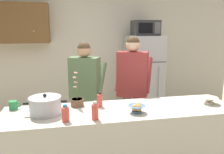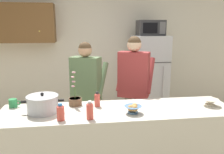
# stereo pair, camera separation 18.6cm
# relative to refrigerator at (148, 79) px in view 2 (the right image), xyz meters

# --- Properties ---
(back_wall_unit) EXTENTS (6.00, 0.48, 2.60)m
(back_wall_unit) POSITION_rel_refrigerator_xyz_m (-1.14, 0.41, 0.56)
(back_wall_unit) COLOR silver
(back_wall_unit) RESTS_ON ground
(kitchen_island) EXTENTS (2.59, 0.68, 0.92)m
(kitchen_island) POSITION_rel_refrigerator_xyz_m (-0.89, -1.85, -0.37)
(kitchen_island) COLOR beige
(kitchen_island) RESTS_ON ground
(refrigerator) EXTENTS (0.64, 0.68, 1.66)m
(refrigerator) POSITION_rel_refrigerator_xyz_m (0.00, 0.00, 0.00)
(refrigerator) COLOR #B7BABF
(refrigerator) RESTS_ON ground
(microwave) EXTENTS (0.48, 0.37, 0.28)m
(microwave) POSITION_rel_refrigerator_xyz_m (0.00, -0.02, 0.97)
(microwave) COLOR #2D2D30
(microwave) RESTS_ON refrigerator
(person_near_pot) EXTENTS (0.60, 0.56, 1.62)m
(person_near_pot) POSITION_rel_refrigerator_xyz_m (-1.23, -1.04, 0.18)
(person_near_pot) COLOR #33384C
(person_near_pot) RESTS_ON ground
(person_by_sink) EXTENTS (0.63, 0.58, 1.69)m
(person_by_sink) POSITION_rel_refrigerator_xyz_m (-0.55, -1.08, 0.23)
(person_by_sink) COLOR #726656
(person_by_sink) RESTS_ON ground
(cooking_pot) EXTENTS (0.44, 0.33, 0.22)m
(cooking_pot) POSITION_rel_refrigerator_xyz_m (-1.71, -1.83, 0.18)
(cooking_pot) COLOR silver
(cooking_pot) RESTS_ON kitchen_island
(coffee_mug) EXTENTS (0.13, 0.09, 0.10)m
(coffee_mug) POSITION_rel_refrigerator_xyz_m (-2.07, -1.61, 0.14)
(coffee_mug) COLOR #2D8C4C
(coffee_mug) RESTS_ON kitchen_island
(bread_bowl) EXTENTS (0.19, 0.19, 0.10)m
(bread_bowl) POSITION_rel_refrigerator_xyz_m (-0.76, -1.98, 0.14)
(bread_bowl) COLOR #4C7299
(bread_bowl) RESTS_ON kitchen_island
(empty_bowl) EXTENTS (0.19, 0.19, 0.08)m
(empty_bowl) POSITION_rel_refrigerator_xyz_m (0.18, -1.86, 0.14)
(empty_bowl) COLOR beige
(empty_bowl) RESTS_ON kitchen_island
(bottle_near_edge) EXTENTS (0.07, 0.07, 0.19)m
(bottle_near_edge) POSITION_rel_refrigerator_xyz_m (-1.22, -2.08, 0.18)
(bottle_near_edge) COLOR #D84C3F
(bottle_near_edge) RESTS_ON kitchen_island
(bottle_mid_counter) EXTENTS (0.06, 0.06, 0.17)m
(bottle_mid_counter) POSITION_rel_refrigerator_xyz_m (-1.12, -1.71, 0.17)
(bottle_mid_counter) COLOR #D84C3F
(bottle_mid_counter) RESTS_ON kitchen_island
(bottle_far_corner) EXTENTS (0.07, 0.07, 0.17)m
(bottle_far_corner) POSITION_rel_refrigerator_xyz_m (-1.50, -2.07, 0.17)
(bottle_far_corner) COLOR #D84C3F
(bottle_far_corner) RESTS_ON kitchen_island
(potted_orchid) EXTENTS (0.15, 0.15, 0.41)m
(potted_orchid) POSITION_rel_refrigerator_xyz_m (-1.37, -1.64, 0.15)
(potted_orchid) COLOR brown
(potted_orchid) RESTS_ON kitchen_island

